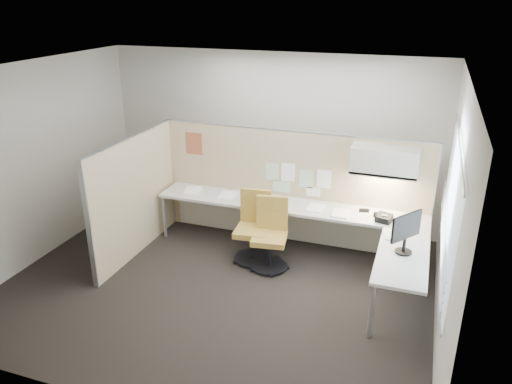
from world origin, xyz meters
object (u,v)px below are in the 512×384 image
at_px(desk, 308,219).
at_px(chair_right, 270,236).
at_px(monitor, 406,231).
at_px(phone, 384,218).
at_px(chair_left, 254,229).

xyz_separation_m(desk, chair_right, (-0.43, -0.42, -0.14)).
height_order(monitor, phone, monitor).
bearing_deg(chair_right, phone, 7.61).
xyz_separation_m(desk, chair_left, (-0.72, -0.30, -0.13)).
bearing_deg(monitor, desk, 95.50).
bearing_deg(desk, monitor, -30.75).
bearing_deg(chair_left, monitor, -19.71).
xyz_separation_m(chair_left, phone, (1.77, 0.31, 0.31)).
xyz_separation_m(monitor, phone, (-0.32, 0.82, -0.24)).
relative_size(desk, phone, 15.91).
distance_m(chair_right, phone, 1.57).
bearing_deg(chair_left, phone, 3.97).
height_order(desk, chair_right, chair_right).
xyz_separation_m(chair_right, monitor, (1.80, -0.39, 0.56)).
bearing_deg(desk, chair_right, -135.50).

